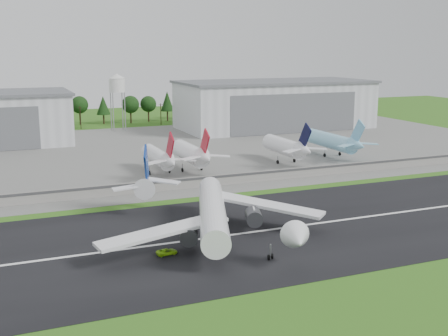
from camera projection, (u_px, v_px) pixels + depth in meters
name	position (u px, v px, depth m)	size (l,w,h in m)	color
ground	(313.00, 240.00, 125.16)	(600.00, 600.00, 0.00)	#2B5815
runway	(291.00, 227.00, 134.20)	(320.00, 60.00, 0.10)	black
runway_centerline	(291.00, 227.00, 134.19)	(220.00, 1.00, 0.02)	white
apron	(163.00, 151.00, 233.78)	(320.00, 150.00, 0.10)	slate
blast_fence	(221.00, 180.00, 174.56)	(240.00, 0.61, 3.50)	gray
hangar_east	(274.00, 104.00, 299.55)	(102.00, 47.00, 25.20)	silver
water_tower	(117.00, 83.00, 285.66)	(8.40, 8.40, 29.40)	#99999E
utility_poles	(122.00, 127.00, 306.22)	(230.00, 3.00, 12.00)	black
treeline	(117.00, 123.00, 319.80)	(320.00, 16.00, 22.00)	black
main_airliner	(214.00, 217.00, 125.39)	(54.04, 57.57, 18.17)	white
ground_vehicle	(167.00, 252.00, 116.01)	(2.06, 4.46, 1.24)	#97DF1A
parked_jet_red_a	(160.00, 158.00, 188.24)	(7.36, 31.29, 16.47)	white
parked_jet_red_b	(193.00, 154.00, 192.53)	(7.36, 31.29, 16.92)	white
parked_jet_navy	(288.00, 147.00, 206.21)	(7.36, 31.29, 16.86)	white
parked_jet_skyblue	(335.00, 141.00, 219.40)	(7.36, 37.29, 16.83)	#85C8E7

